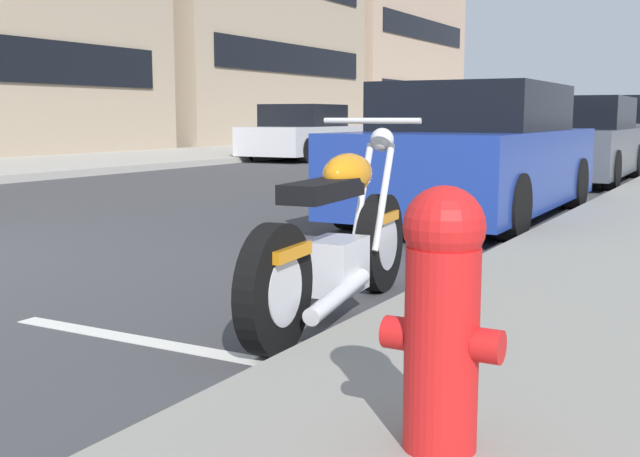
# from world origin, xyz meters

# --- Properties ---
(sidewalk_far_curb) EXTENTS (120.00, 5.00, 0.14)m
(sidewalk_far_curb) POSITION_xyz_m (12.00, 7.11, 0.07)
(sidewalk_far_curb) COLOR #ADA89E
(sidewalk_far_curb) RESTS_ON ground
(parking_stall_stripe) EXTENTS (0.12, 2.20, 0.01)m
(parking_stall_stripe) POSITION_xyz_m (0.00, -4.01, 0.00)
(parking_stall_stripe) COLOR silver
(parking_stall_stripe) RESTS_ON ground
(parked_motorcycle) EXTENTS (2.13, 0.62, 1.11)m
(parked_motorcycle) POSITION_xyz_m (0.91, -4.39, 0.43)
(parked_motorcycle) COLOR black
(parked_motorcycle) RESTS_ON ground
(parked_car_near_corner) EXTENTS (4.37, 1.86, 1.47)m
(parked_car_near_corner) POSITION_xyz_m (5.49, -3.68, 0.70)
(parked_car_near_corner) COLOR navy
(parked_car_near_corner) RESTS_ON ground
(parked_car_second_in_row) EXTENTS (4.29, 1.91, 1.45)m
(parked_car_second_in_row) POSITION_xyz_m (11.09, -3.62, 0.69)
(parked_car_second_in_row) COLOR #4C515B
(parked_car_second_in_row) RESTS_ON ground
(parked_car_at_intersection) EXTENTS (4.38, 1.88, 1.51)m
(parked_car_at_intersection) POSITION_xyz_m (16.37, -3.72, 0.71)
(parked_car_at_intersection) COLOR #4C515B
(parked_car_at_intersection) RESTS_ON ground
(crossing_truck) EXTENTS (2.32, 5.35, 1.91)m
(crossing_truck) POSITION_xyz_m (29.74, -1.28, 0.99)
(crossing_truck) COLOR #B7B7BC
(crossing_truck) RESTS_ON ground
(car_opposite_curb) EXTENTS (4.08, 1.95, 1.42)m
(car_opposite_curb) POSITION_xyz_m (14.84, 4.00, 0.67)
(car_opposite_curb) COLOR silver
(car_opposite_curb) RESTS_ON ground
(fire_hydrant) EXTENTS (0.24, 0.36, 0.79)m
(fire_hydrant) POSITION_xyz_m (-0.79, -5.63, 0.56)
(fire_hydrant) COLOR red
(fire_hydrant) RESTS_ON sidewalk_near_curb
(townhouse_near_left) EXTENTS (12.75, 9.53, 10.64)m
(townhouse_near_left) POSITION_xyz_m (36.86, 14.13, 5.32)
(townhouse_near_left) COLOR tan
(townhouse_near_left) RESTS_ON ground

